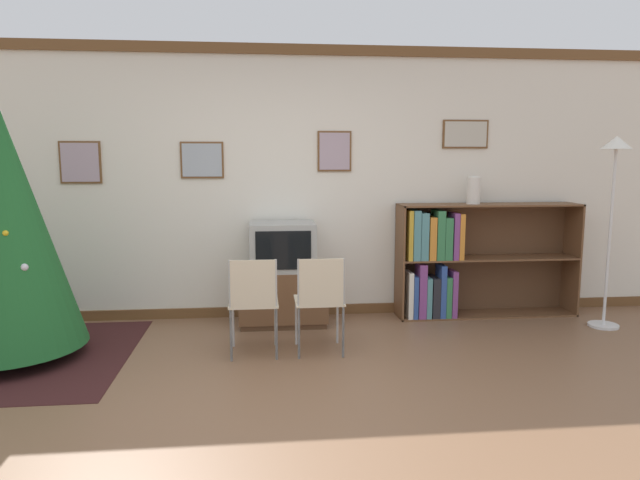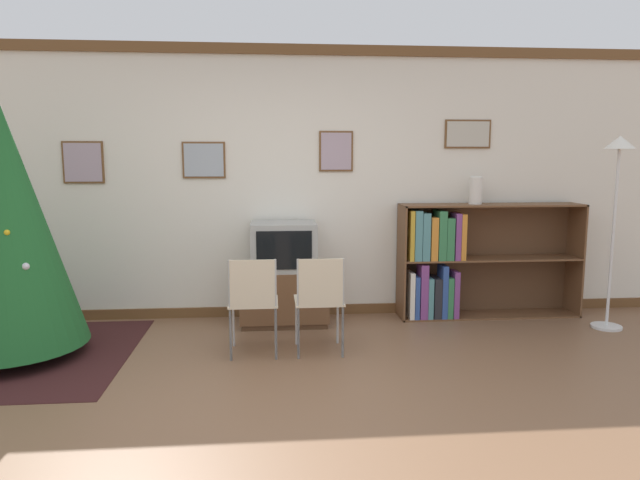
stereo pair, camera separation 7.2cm
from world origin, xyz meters
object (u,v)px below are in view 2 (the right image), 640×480
Objects in this scene: television at (284,246)px; standing_lamp at (617,182)px; tv_console at (284,296)px; folding_chair_right at (320,298)px; vase at (476,190)px; bookshelf at (456,261)px; christmas_tree at (2,218)px; folding_chair_left at (253,300)px.

standing_lamp is at bearing -7.96° from television.
standing_lamp reaches higher than tv_console.
vase is at bearing 31.70° from folding_chair_right.
television is 1.00m from folding_chair_right.
bookshelf is at bearing 2.88° from television.
standing_lamp is (1.32, -0.52, 0.81)m from bookshelf.
vase is 0.15× the size of standing_lamp.
folding_chair_left is at bearing -4.41° from christmas_tree.
folding_chair_left is at bearing -155.04° from vase.
television is 0.34× the size of standing_lamp.
vase is 1.26m from standing_lamp.
christmas_tree is 5.31m from standing_lamp.
christmas_tree is 1.26× the size of standing_lamp.
television reaches higher than tv_console.
folding_chair_right is 2.95× the size of vase.
television is 2.00m from vase.
christmas_tree reaches higher than tv_console.
television is at bearing 73.67° from folding_chair_left.
folding_chair_left is at bearing -106.33° from television.
tv_console is 0.98m from folding_chair_left.
vase reaches higher than bookshelf.
christmas_tree is 2.39m from television.
vase is at bearing 24.96° from folding_chair_left.
television reaches higher than folding_chair_left.
christmas_tree is 4.25m from vase.
christmas_tree reaches higher than standing_lamp.
bookshelf reaches higher than tv_console.
television is 1.00m from folding_chair_left.
tv_console is at bearing -177.13° from vase.
christmas_tree is at bearing -168.18° from vase.
television is 1.75m from bookshelf.
bookshelf is at bearing 158.69° from standing_lamp.
tv_console is 3.03× the size of vase.
christmas_tree is 1.23× the size of bookshelf.
vase is at bearing 2.95° from television.
bookshelf is 0.74m from vase.
standing_lamp is (5.30, 0.34, 0.25)m from christmas_tree.
standing_lamp reaches higher than folding_chair_right.
bookshelf reaches higher than folding_chair_left.
christmas_tree is 2.77× the size of folding_chair_right.
bookshelf reaches higher than folding_chair_right.
folding_chair_right is (0.54, 0.00, 0.00)m from folding_chair_left.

